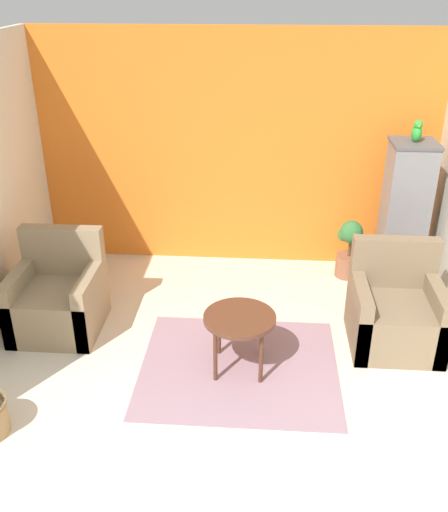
% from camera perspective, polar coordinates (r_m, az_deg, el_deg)
% --- Properties ---
extents(ground_plane, '(20.00, 20.00, 0.00)m').
position_cam_1_polar(ground_plane, '(4.05, -2.01, -23.54)').
color(ground_plane, beige).
rests_on(ground_plane, ground).
extents(wall_back_accent, '(4.51, 0.06, 2.62)m').
position_cam_1_polar(wall_back_accent, '(6.44, 1.20, 10.40)').
color(wall_back_accent, orange).
rests_on(wall_back_accent, ground_plane).
extents(area_rug, '(1.71, 1.49, 0.01)m').
position_cam_1_polar(area_rug, '(5.08, 1.50, -11.03)').
color(area_rug, gray).
rests_on(area_rug, ground_plane).
extents(coffee_table, '(0.61, 0.61, 0.53)m').
position_cam_1_polar(coffee_table, '(4.81, 1.57, -6.61)').
color(coffee_table, '#512D1E').
rests_on(coffee_table, ground_plane).
extents(armchair_left, '(0.79, 0.78, 0.93)m').
position_cam_1_polar(armchair_left, '(5.67, -16.23, -4.21)').
color(armchair_left, '#8E7A5B').
rests_on(armchair_left, ground_plane).
extents(armchair_right, '(0.79, 0.78, 0.93)m').
position_cam_1_polar(armchair_right, '(5.46, 16.70, -5.55)').
color(armchair_right, '#7A664C').
rests_on(armchair_right, ground_plane).
extents(birdcage, '(0.46, 0.46, 1.59)m').
position_cam_1_polar(birdcage, '(6.34, 17.55, 3.88)').
color(birdcage, '#555559').
rests_on(birdcage, ground_plane).
extents(parrot, '(0.10, 0.19, 0.22)m').
position_cam_1_polar(parrot, '(6.07, 18.72, 11.70)').
color(parrot, green).
rests_on(parrot, birdcage).
extents(potted_plant, '(0.28, 0.28, 0.67)m').
position_cam_1_polar(potted_plant, '(6.50, 12.44, 0.75)').
color(potted_plant, brown).
rests_on(potted_plant, ground_plane).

